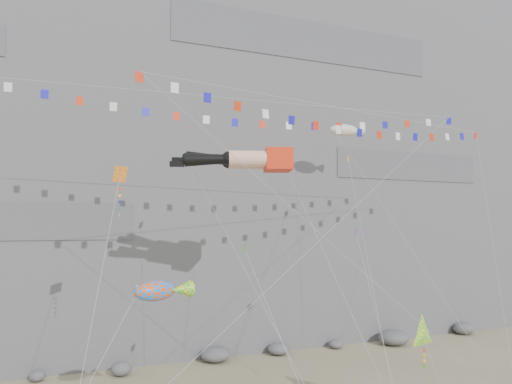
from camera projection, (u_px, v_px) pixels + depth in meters
cliff at (177, 111)px, 58.18m from camera, size 80.00×28.00×50.00m
talus_boulders at (215, 355)px, 42.71m from camera, size 60.00×3.00×1.20m
legs_kite at (245, 160)px, 32.28m from camera, size 8.03×16.59×20.80m
flag_banner_upper at (249, 100)px, 34.72m from camera, size 34.28×12.32×27.35m
flag_banner_lower at (349, 110)px, 33.39m from camera, size 28.75×7.88×22.13m
harlequin_kite at (120, 175)px, 26.93m from camera, size 4.18×8.27×16.42m
fish_windsock at (155, 291)px, 25.49m from camera, size 8.50×6.81×12.00m
delta_kite at (424, 335)px, 28.02m from camera, size 4.94×7.82×9.76m
blimp_windsock at (344, 131)px, 44.00m from camera, size 5.01×15.48×24.92m
small_kite_a at (191, 165)px, 34.43m from camera, size 4.43×15.56×22.37m
small_kite_b at (357, 236)px, 34.10m from camera, size 4.61×11.13×15.84m
small_kite_c at (246, 252)px, 27.17m from camera, size 2.53×7.57×12.57m
small_kite_d at (349, 165)px, 39.95m from camera, size 7.75×16.16×24.15m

